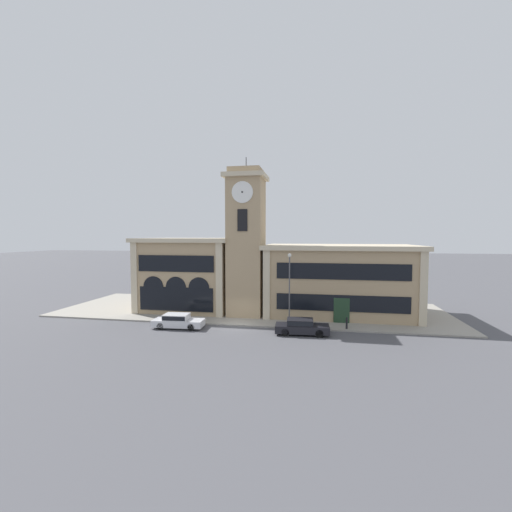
{
  "coord_description": "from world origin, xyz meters",
  "views": [
    {
      "loc": [
        7.54,
        -30.93,
        8.52
      ],
      "look_at": [
        1.38,
        2.69,
        6.53
      ],
      "focal_mm": 24.0,
      "sensor_mm": 36.0,
      "label": 1
    }
  ],
  "objects_px": {
    "parked_car_near": "(178,321)",
    "bollard": "(347,323)",
    "parked_car_mid": "(301,326)",
    "street_lamp": "(289,280)"
  },
  "relations": [
    {
      "from": "parked_car_near",
      "to": "parked_car_mid",
      "type": "xyz_separation_m",
      "value": [
        11.39,
        0.0,
        0.02
      ]
    },
    {
      "from": "parked_car_mid",
      "to": "bollard",
      "type": "bearing_deg",
      "value": 22.66
    },
    {
      "from": "parked_car_near",
      "to": "parked_car_mid",
      "type": "height_order",
      "value": "parked_car_mid"
    },
    {
      "from": "parked_car_mid",
      "to": "street_lamp",
      "type": "xyz_separation_m",
      "value": [
        -1.23,
        2.06,
        3.79
      ]
    },
    {
      "from": "street_lamp",
      "to": "bollard",
      "type": "relative_size",
      "value": 6.39
    },
    {
      "from": "parked_car_near",
      "to": "bollard",
      "type": "bearing_deg",
      "value": 3.88
    },
    {
      "from": "parked_car_near",
      "to": "bollard",
      "type": "xyz_separation_m",
      "value": [
        15.36,
        1.93,
        -0.02
      ]
    },
    {
      "from": "street_lamp",
      "to": "parked_car_mid",
      "type": "bearing_deg",
      "value": -59.24
    },
    {
      "from": "parked_car_near",
      "to": "parked_car_mid",
      "type": "distance_m",
      "value": 11.39
    },
    {
      "from": "parked_car_mid",
      "to": "street_lamp",
      "type": "bearing_deg",
      "value": 117.48
    }
  ]
}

